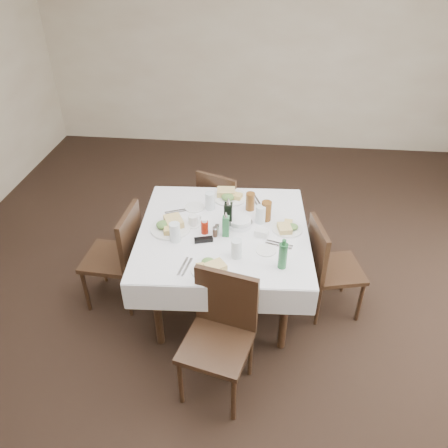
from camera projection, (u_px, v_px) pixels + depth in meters
name	position (u px, v px, depth m)	size (l,w,h in m)	color
ground_plane	(246.00, 319.00, 3.62)	(7.00, 7.00, 0.00)	black
room_shell	(255.00, 123.00, 2.64)	(6.04, 7.04, 2.80)	#BBA88C
dining_table	(223.00, 238.00, 3.41)	(1.37, 1.37, 0.76)	black
chair_north	(222.00, 205.00, 4.16)	(0.53, 0.53, 0.85)	black
chair_south	(221.00, 328.00, 2.87)	(0.52, 0.52, 0.91)	black
chair_east	(327.00, 263.00, 3.46)	(0.49, 0.49, 0.85)	black
chair_west	(120.00, 252.00, 3.53)	(0.45, 0.45, 0.90)	black
meal_north	(229.00, 196.00, 3.73)	(0.29, 0.29, 0.06)	white
meal_south	(210.00, 267.00, 2.96)	(0.26, 0.26, 0.06)	white
meal_east	(287.00, 228.00, 3.35)	(0.24, 0.24, 0.05)	white
meal_west	(170.00, 226.00, 3.36)	(0.31, 0.31, 0.07)	white
side_plate_a	(195.00, 207.00, 3.61)	(0.16, 0.16, 0.01)	white
side_plate_b	(266.00, 250.00, 3.14)	(0.15, 0.15, 0.01)	white
water_n	(210.00, 201.00, 3.57)	(0.08, 0.08, 0.15)	silver
water_s	(236.00, 249.00, 3.05)	(0.08, 0.08, 0.14)	silver
water_e	(261.00, 214.00, 3.41)	(0.08, 0.08, 0.14)	silver
water_w	(175.00, 232.00, 3.21)	(0.08, 0.08, 0.15)	silver
iced_tea_a	(250.00, 201.00, 3.56)	(0.07, 0.07, 0.15)	brown
iced_tea_b	(266.00, 211.00, 3.43)	(0.08, 0.08, 0.17)	brown
bread_basket	(240.00, 222.00, 3.39)	(0.20, 0.20, 0.07)	silver
oil_cruet_dark	(228.00, 214.00, 3.33)	(0.06, 0.06, 0.26)	black
oil_cruet_green	(226.00, 225.00, 3.25)	(0.05, 0.05, 0.21)	#266737
ketchup_bottle	(205.00, 227.00, 3.29)	(0.06, 0.06, 0.12)	#9E1D0A
salt_shaker	(217.00, 229.00, 3.30)	(0.03, 0.03, 0.07)	white
pepper_shaker	(215.00, 232.00, 3.27)	(0.04, 0.04, 0.08)	#3D291E
coffee_mug	(193.00, 221.00, 3.39)	(0.12, 0.12, 0.09)	white
sunglasses	(204.00, 240.00, 3.23)	(0.15, 0.08, 0.03)	black
green_bottle	(283.00, 255.00, 2.94)	(0.06, 0.06, 0.23)	#266737
sugar_caddy	(261.00, 233.00, 3.28)	(0.11, 0.08, 0.05)	white
cutlery_n	(256.00, 200.00, 3.71)	(0.11, 0.19, 0.01)	silver
cutlery_s	(185.00, 267.00, 2.99)	(0.08, 0.20, 0.01)	silver
cutlery_e	(279.00, 245.00, 3.20)	(0.21, 0.10, 0.01)	silver
cutlery_w	(175.00, 212.00, 3.56)	(0.17, 0.11, 0.01)	silver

